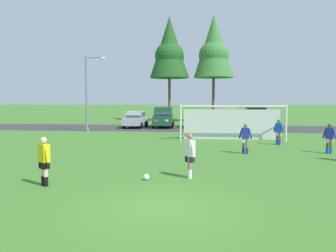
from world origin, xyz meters
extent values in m
plane|color=#3D7028|center=(0.00, 15.00, 0.00)|extent=(400.00, 400.00, 0.00)
cube|color=#333335|center=(0.00, 25.74, 0.00)|extent=(52.00, 8.40, 0.01)
sphere|color=white|center=(-0.87, 3.00, 0.11)|extent=(0.22, 0.22, 0.22)
sphere|color=black|center=(-0.87, 3.00, 0.12)|extent=(0.08, 0.08, 0.08)
sphere|color=red|center=(-0.81, 3.00, 0.11)|extent=(0.07, 0.07, 0.07)
cylinder|color=white|center=(6.93, 15.10, 1.22)|extent=(0.12, 0.12, 2.44)
cylinder|color=white|center=(-0.39, 15.02, 1.22)|extent=(0.12, 0.12, 2.44)
cylinder|color=white|center=(3.27, 15.06, 2.44)|extent=(7.32, 0.20, 0.12)
cylinder|color=white|center=(6.92, 16.00, 1.34)|extent=(0.10, 1.94, 2.46)
cylinder|color=white|center=(-0.40, 15.92, 1.34)|extent=(0.10, 1.94, 2.46)
cube|color=silver|center=(3.26, 16.06, 1.10)|extent=(6.95, 0.11, 2.20)
cylinder|color=beige|center=(-4.21, 1.96, 0.40)|extent=(0.14, 0.14, 0.80)
cylinder|color=beige|center=(-4.06, 1.82, 0.40)|extent=(0.14, 0.14, 0.80)
cylinder|color=black|center=(-4.21, 1.96, 0.16)|extent=(0.15, 0.15, 0.32)
cylinder|color=black|center=(-4.06, 1.82, 0.16)|extent=(0.15, 0.15, 0.32)
cube|color=black|center=(-4.13, 1.89, 0.72)|extent=(0.40, 0.37, 0.28)
cube|color=yellow|center=(-4.13, 1.89, 1.10)|extent=(0.45, 0.41, 0.60)
sphere|color=beige|center=(-4.13, 1.89, 1.53)|extent=(0.22, 0.22, 0.22)
cylinder|color=yellow|center=(-4.32, 2.06, 1.08)|extent=(0.24, 0.20, 0.55)
cylinder|color=yellow|center=(-3.94, 1.72, 1.08)|extent=(0.24, 0.20, 0.55)
cylinder|color=#936B4C|center=(0.67, 3.43, 0.40)|extent=(0.14, 0.14, 0.80)
cylinder|color=#936B4C|center=(0.66, 3.67, 0.40)|extent=(0.14, 0.14, 0.80)
cylinder|color=white|center=(0.67, 3.43, 0.16)|extent=(0.15, 0.15, 0.32)
cylinder|color=white|center=(0.66, 3.67, 0.16)|extent=(0.15, 0.15, 0.32)
cube|color=black|center=(0.66, 3.55, 0.72)|extent=(0.38, 0.40, 0.28)
cube|color=silver|center=(0.66, 3.55, 1.10)|extent=(0.42, 0.45, 0.60)
sphere|color=#936B4C|center=(0.66, 3.55, 1.53)|extent=(0.22, 0.22, 0.22)
cylinder|color=silver|center=(0.78, 3.32, 1.08)|extent=(0.21, 0.24, 0.55)
cylinder|color=silver|center=(0.55, 3.78, 1.08)|extent=(0.21, 0.24, 0.55)
cylinder|color=brown|center=(7.97, 9.82, 0.40)|extent=(0.14, 0.14, 0.80)
cylinder|color=brown|center=(7.88, 10.07, 0.40)|extent=(0.14, 0.14, 0.80)
cylinder|color=blue|center=(7.97, 9.82, 0.16)|extent=(0.15, 0.15, 0.32)
cylinder|color=blue|center=(7.88, 10.07, 0.16)|extent=(0.15, 0.15, 0.32)
cube|color=silver|center=(7.93, 9.95, 0.72)|extent=(0.40, 0.36, 0.28)
cube|color=#232D99|center=(7.93, 9.95, 1.10)|extent=(0.45, 0.40, 0.60)
sphere|color=brown|center=(7.93, 9.95, 1.53)|extent=(0.22, 0.22, 0.22)
cylinder|color=#232D99|center=(8.12, 9.79, 1.08)|extent=(0.24, 0.19, 0.55)
cylinder|color=#232D99|center=(7.73, 10.11, 1.08)|extent=(0.24, 0.19, 0.55)
cylinder|color=brown|center=(6.09, 13.25, 0.40)|extent=(0.14, 0.14, 0.80)
cylinder|color=brown|center=(5.98, 13.48, 0.40)|extent=(0.14, 0.14, 0.80)
cylinder|color=#1E38B7|center=(6.09, 13.25, 0.16)|extent=(0.15, 0.15, 0.32)
cylinder|color=#1E38B7|center=(5.98, 13.48, 0.16)|extent=(0.15, 0.15, 0.32)
cube|color=silver|center=(6.04, 13.37, 0.72)|extent=(0.40, 0.36, 0.28)
cube|color=blue|center=(6.04, 13.37, 1.10)|extent=(0.45, 0.39, 0.60)
sphere|color=brown|center=(6.04, 13.37, 1.53)|extent=(0.22, 0.22, 0.22)
cylinder|color=blue|center=(6.24, 13.21, 1.08)|extent=(0.24, 0.19, 0.55)
cylinder|color=blue|center=(5.84, 13.52, 1.08)|extent=(0.24, 0.19, 0.55)
cylinder|color=#936B4C|center=(3.52, 9.36, 0.40)|extent=(0.14, 0.14, 0.80)
cylinder|color=#936B4C|center=(3.35, 9.57, 0.40)|extent=(0.14, 0.14, 0.80)
cylinder|color=#232D99|center=(3.52, 9.36, 0.16)|extent=(0.15, 0.15, 0.32)
cylinder|color=#232D99|center=(3.35, 9.57, 0.16)|extent=(0.15, 0.15, 0.32)
cube|color=silver|center=(3.43, 9.46, 0.72)|extent=(0.37, 0.27, 0.28)
cube|color=#232D99|center=(3.43, 9.46, 1.10)|extent=(0.41, 0.30, 0.60)
sphere|color=#936B4C|center=(3.43, 9.46, 1.53)|extent=(0.22, 0.22, 0.22)
cylinder|color=#232D99|center=(3.67, 9.39, 1.08)|extent=(0.24, 0.12, 0.55)
cylinder|color=#232D99|center=(3.19, 9.54, 1.08)|extent=(0.24, 0.12, 0.55)
cube|color=#B2B2BC|center=(-5.83, 25.91, 0.70)|extent=(1.98, 4.27, 0.76)
cube|color=#B2B2BC|center=(-5.82, 26.06, 1.40)|extent=(1.75, 2.17, 0.64)
cube|color=#28384C|center=(-5.86, 25.09, 1.38)|extent=(1.54, 0.38, 0.55)
cube|color=#28384C|center=(-4.98, 26.03, 1.40)|extent=(0.12, 1.79, 0.45)
cube|color=white|center=(-5.42, 23.83, 0.75)|extent=(0.28, 0.09, 0.20)
cube|color=white|center=(-6.41, 23.88, 0.75)|extent=(0.28, 0.09, 0.20)
cube|color=#B21414|center=(-5.24, 27.95, 0.75)|extent=(0.28, 0.09, 0.20)
cube|color=#B21414|center=(-6.23, 27.99, 0.75)|extent=(0.28, 0.09, 0.20)
cylinder|color=black|center=(-4.98, 24.57, 0.32)|extent=(0.27, 0.65, 0.64)
cylinder|color=black|center=(-6.78, 24.65, 0.32)|extent=(0.27, 0.65, 0.64)
cylinder|color=black|center=(-4.87, 27.18, 0.32)|extent=(0.27, 0.65, 0.64)
cylinder|color=black|center=(-6.67, 27.25, 0.32)|extent=(0.27, 0.65, 0.64)
cube|color=#194C2D|center=(-2.92, 26.53, 0.82)|extent=(2.07, 4.67, 1.00)
cube|color=#194C2D|center=(-2.93, 26.73, 1.74)|extent=(1.86, 3.06, 0.84)
cube|color=#28384C|center=(-2.88, 25.31, 1.72)|extent=(1.63, 0.44, 0.71)
cube|color=#28384C|center=(-2.05, 26.76, 1.74)|extent=(0.14, 2.55, 0.59)
cube|color=white|center=(-2.32, 24.29, 0.87)|extent=(0.28, 0.09, 0.20)
cube|color=white|center=(-3.36, 24.25, 0.87)|extent=(0.28, 0.09, 0.20)
cube|color=#B21414|center=(-2.49, 28.80, 0.87)|extent=(0.28, 0.09, 0.20)
cube|color=#B21414|center=(-3.53, 28.77, 0.87)|extent=(0.28, 0.09, 0.20)
cylinder|color=black|center=(-1.92, 25.14, 0.32)|extent=(0.26, 0.65, 0.64)
cylinder|color=black|center=(-3.82, 25.07, 0.32)|extent=(0.26, 0.65, 0.64)
cylinder|color=black|center=(-2.03, 27.99, 0.32)|extent=(0.26, 0.65, 0.64)
cylinder|color=black|center=(-3.93, 27.92, 0.32)|extent=(0.26, 0.65, 0.64)
cube|color=red|center=(0.48, 26.74, 0.70)|extent=(1.98, 4.27, 0.76)
cube|color=red|center=(0.47, 26.89, 1.40)|extent=(1.74, 2.17, 0.64)
cube|color=#28384C|center=(0.52, 25.92, 1.38)|extent=(1.54, 0.38, 0.55)
cube|color=#28384C|center=(1.31, 26.93, 1.40)|extent=(0.12, 1.79, 0.45)
cube|color=white|center=(1.06, 24.70, 0.75)|extent=(0.28, 0.09, 0.20)
cube|color=white|center=(0.07, 24.66, 0.75)|extent=(0.28, 0.09, 0.20)
cube|color=#B21414|center=(0.89, 28.82, 0.75)|extent=(0.28, 0.09, 0.20)
cube|color=#B21414|center=(-0.10, 28.78, 0.75)|extent=(0.28, 0.09, 0.20)
cylinder|color=black|center=(1.44, 25.48, 0.32)|extent=(0.27, 0.65, 0.64)
cylinder|color=black|center=(-0.36, 25.40, 0.32)|extent=(0.27, 0.65, 0.64)
cylinder|color=black|center=(1.32, 28.08, 0.32)|extent=(0.27, 0.65, 0.64)
cylinder|color=black|center=(-0.47, 28.00, 0.32)|extent=(0.27, 0.65, 0.64)
cube|color=tan|center=(3.67, 25.61, 0.82)|extent=(2.20, 4.72, 1.00)
cube|color=tan|center=(3.68, 25.81, 1.74)|extent=(1.95, 3.11, 0.84)
cube|color=#28384C|center=(3.59, 24.39, 1.72)|extent=(1.64, 0.49, 0.71)
cube|color=#28384C|center=(4.56, 25.75, 1.74)|extent=(0.21, 2.55, 0.59)
cube|color=white|center=(4.04, 23.32, 0.87)|extent=(0.28, 0.10, 0.20)
cube|color=white|center=(3.00, 23.39, 0.87)|extent=(0.28, 0.10, 0.20)
cube|color=#B21414|center=(4.34, 27.83, 0.87)|extent=(0.28, 0.10, 0.20)
cube|color=#B21414|center=(3.30, 27.90, 0.87)|extent=(0.28, 0.10, 0.20)
cylinder|color=black|center=(4.52, 24.12, 0.32)|extent=(0.28, 0.65, 0.64)
cylinder|color=black|center=(2.62, 24.25, 0.32)|extent=(0.28, 0.65, 0.64)
cylinder|color=black|center=(4.71, 26.97, 0.32)|extent=(0.28, 0.65, 0.64)
cylinder|color=black|center=(2.82, 27.10, 0.32)|extent=(0.28, 0.65, 0.64)
cube|color=black|center=(6.57, 26.05, 0.82)|extent=(2.13, 4.69, 1.00)
cube|color=black|center=(6.58, 26.25, 1.74)|extent=(1.90, 3.08, 0.84)
cube|color=#28384C|center=(6.51, 24.83, 1.72)|extent=(1.63, 0.46, 0.71)
cube|color=#28384C|center=(7.47, 26.20, 1.74)|extent=(0.17, 2.55, 0.59)
cube|color=white|center=(6.98, 23.76, 0.87)|extent=(0.28, 0.09, 0.20)
cube|color=white|center=(5.94, 23.82, 0.87)|extent=(0.28, 0.09, 0.20)
cube|color=#B21414|center=(7.21, 28.28, 0.87)|extent=(0.28, 0.09, 0.20)
cube|color=#B21414|center=(6.16, 28.33, 0.87)|extent=(0.28, 0.09, 0.20)
cylinder|color=black|center=(7.45, 24.58, 0.32)|extent=(0.27, 0.65, 0.64)
cylinder|color=black|center=(5.55, 24.67, 0.32)|extent=(0.27, 0.65, 0.64)
cylinder|color=black|center=(7.59, 27.42, 0.32)|extent=(0.27, 0.65, 0.64)
cylinder|color=black|center=(5.70, 27.52, 0.32)|extent=(0.27, 0.65, 0.64)
cylinder|color=brown|center=(-3.36, 37.66, 2.98)|extent=(0.36, 0.36, 5.97)
cone|color=#1E511E|center=(-3.36, 37.66, 10.14)|extent=(5.37, 5.37, 8.35)
sphere|color=#1E511E|center=(-3.36, 37.66, 8.89)|extent=(4.03, 4.03, 4.03)
cylinder|color=brown|center=(2.67, 37.05, 2.97)|extent=(0.36, 0.36, 5.94)
cone|color=#387533|center=(2.67, 37.05, 10.09)|extent=(5.34, 5.34, 8.31)
sphere|color=#387533|center=(2.67, 37.05, 8.84)|extent=(4.01, 4.01, 4.01)
cylinder|color=slate|center=(-9.46, 21.29, 3.42)|extent=(0.18, 0.18, 6.85)
cylinder|color=slate|center=(-9.46, 21.29, 0.15)|extent=(0.32, 0.32, 0.30)
cylinder|color=slate|center=(-8.66, 21.29, 6.75)|extent=(1.60, 0.10, 0.10)
ellipsoid|color=white|center=(-7.86, 21.29, 6.67)|extent=(0.48, 0.28, 0.20)
camera|label=1|loc=(1.08, -8.66, 2.85)|focal=35.75mm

